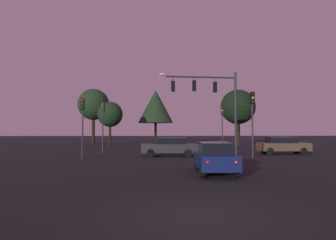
{
  "coord_description": "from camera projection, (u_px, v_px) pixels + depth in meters",
  "views": [
    {
      "loc": [
        -1.21,
        -7.53,
        2.11
      ],
      "look_at": [
        0.05,
        16.85,
        2.92
      ],
      "focal_mm": 32.83,
      "sensor_mm": 36.0,
      "label": 1
    }
  ],
  "objects": [
    {
      "name": "traffic_light_median",
      "position": [
        222.0,
        119.0,
        31.46
      ],
      "size": [
        0.34,
        0.38,
        4.57
      ],
      "color": "#232326",
      "rests_on": "ground"
    },
    {
      "name": "traffic_light_far_side",
      "position": [
        83.0,
        116.0,
        22.91
      ],
      "size": [
        0.32,
        0.36,
        4.51
      ],
      "color": "#232326",
      "rests_on": "ground"
    },
    {
      "name": "tree_center_horizon",
      "position": [
        110.0,
        114.0,
        39.06
      ],
      "size": [
        3.22,
        3.22,
        5.75
      ],
      "color": "black",
      "rests_on": "ground"
    },
    {
      "name": "tree_right_cluster",
      "position": [
        156.0,
        107.0,
        46.94
      ],
      "size": [
        5.37,
        5.37,
        8.28
      ],
      "color": "black",
      "rests_on": "ground"
    },
    {
      "name": "car_crossing_right",
      "position": [
        283.0,
        145.0,
        26.92
      ],
      "size": [
        4.49,
        1.91,
        1.52
      ],
      "color": "#473828",
      "rests_on": "ground"
    },
    {
      "name": "tree_left_far",
      "position": [
        238.0,
        107.0,
        41.22
      ],
      "size": [
        4.67,
        4.67,
        7.58
      ],
      "color": "black",
      "rests_on": "ground"
    },
    {
      "name": "ground_plane",
      "position": [
        164.0,
        150.0,
        31.96
      ],
      "size": [
        168.0,
        168.0,
        0.0
      ],
      "primitive_type": "plane",
      "color": "black",
      "rests_on": "ground"
    },
    {
      "name": "car_crossing_left",
      "position": [
        170.0,
        146.0,
        24.84
      ],
      "size": [
        4.58,
        1.96,
        1.52
      ],
      "color": "#232328",
      "rests_on": "ground"
    },
    {
      "name": "traffic_light_corner_right",
      "position": [
        252.0,
        112.0,
        22.24
      ],
      "size": [
        0.31,
        0.35,
        4.9
      ],
      "color": "#232326",
      "rests_on": "ground"
    },
    {
      "name": "tree_behind_sign",
      "position": [
        94.0,
        105.0,
        46.9
      ],
      "size": [
        4.76,
        4.76,
        8.44
      ],
      "color": "black",
      "rests_on": "ground"
    },
    {
      "name": "traffic_light_corner_left",
      "position": [
        103.0,
        118.0,
        28.16
      ],
      "size": [
        0.34,
        0.38,
        4.63
      ],
      "color": "#232326",
      "rests_on": "ground"
    },
    {
      "name": "traffic_signal_mast_arm",
      "position": [
        212.0,
        96.0,
        26.07
      ],
      "size": [
        6.68,
        0.7,
        7.13
      ],
      "color": "#232326",
      "rests_on": "ground"
    },
    {
      "name": "car_nearside_lane",
      "position": [
        215.0,
        157.0,
        14.93
      ],
      "size": [
        1.95,
        4.34,
        1.52
      ],
      "color": "#0F1947",
      "rests_on": "ground"
    }
  ]
}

